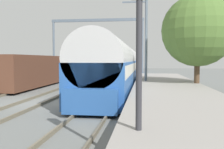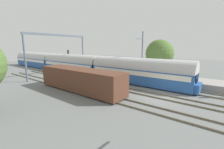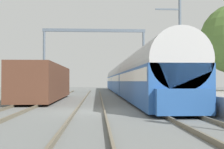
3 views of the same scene
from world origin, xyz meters
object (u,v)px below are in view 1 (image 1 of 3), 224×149
person_crossing (136,71)px  railway_signal_near (139,35)px  freight_car (35,70)px  railway_signal_far (142,55)px  passenger_train (128,63)px  catenary_gantry (97,36)px

person_crossing → railway_signal_near: (1.04, -27.72, 2.02)m
freight_car → railway_signal_far: size_ratio=2.69×
passenger_train → catenary_gantry: bearing=-156.0°
passenger_train → freight_car: (-7.93, -12.34, -0.50)m
passenger_train → railway_signal_far: size_ratio=10.18×
railway_signal_near → railway_signal_far: bearing=90.5°
passenger_train → railway_signal_far: bearing=60.4°
passenger_train → freight_car: bearing=-122.7°
person_crossing → railway_signal_far: 5.53m
railway_signal_far → person_crossing: bearing=-98.7°
passenger_train → freight_car: passenger_train is taller
passenger_train → railway_signal_near: (2.18, -29.42, 1.08)m
person_crossing → catenary_gantry: bearing=-179.4°
person_crossing → railway_signal_near: 27.82m
passenger_train → freight_car: size_ratio=3.78×
freight_car → catenary_gantry: 12.03m
passenger_train → person_crossing: (1.14, -1.70, -0.94)m
railway_signal_near → railway_signal_far: 32.80m
railway_signal_near → catenary_gantry: 28.45m
freight_car → railway_signal_near: (10.11, -17.08, 1.58)m
railway_signal_far → freight_car: bearing=-122.1°
railway_signal_near → railway_signal_far: size_ratio=0.98×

